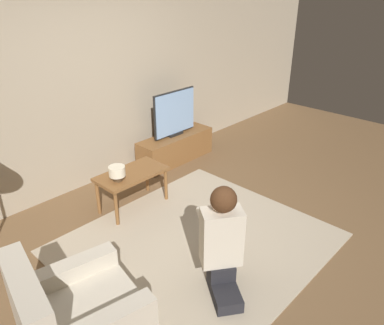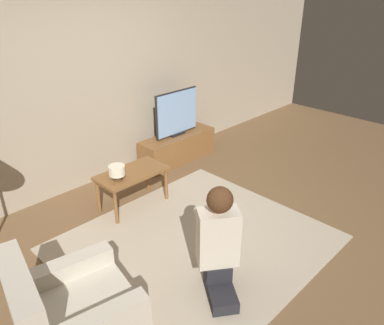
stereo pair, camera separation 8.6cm
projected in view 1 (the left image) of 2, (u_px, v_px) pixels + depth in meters
name	position (u px, v px, depth m)	size (l,w,h in m)	color
ground_plane	(197.00, 244.00, 3.84)	(10.00, 10.00, 0.00)	brown
wall_back	(79.00, 86.00, 4.46)	(10.00, 0.06, 2.60)	tan
rug	(197.00, 243.00, 3.83)	(2.48, 2.21, 0.02)	#BCAD93
tv_stand	(176.00, 148.00, 5.53)	(1.21, 0.38, 0.40)	brown
tv	(175.00, 113.00, 5.30)	(0.76, 0.08, 0.65)	black
coffee_table	(132.00, 177.00, 4.29)	(0.81, 0.43, 0.46)	brown
armchair	(78.00, 321.00, 2.63)	(0.92, 0.89, 0.82)	beige
person_kneeling	(222.00, 238.00, 3.08)	(0.65, 0.76, 0.99)	#232328
table_lamp	(117.00, 172.00, 4.05)	(0.18, 0.18, 0.17)	#4C3823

